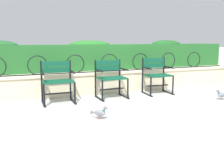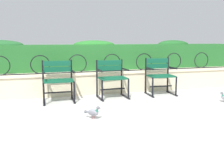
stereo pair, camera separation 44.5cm
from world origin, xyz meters
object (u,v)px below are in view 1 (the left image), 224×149
Objects in this scene: park_chair_right at (157,74)px; pigeon_near_chairs at (100,112)px; pigeon_far_side at (222,95)px; park_chair_centre at (111,77)px; park_chair_left at (57,80)px.

pigeon_near_chairs is at bearing -143.79° from park_chair_right.
pigeon_far_side is (2.83, 0.30, 0.00)m from pigeon_near_chairs.
park_chair_centre reaches higher than pigeon_far_side.
park_chair_centre is at bearing -179.86° from park_chair_right.
park_chair_centre is at bearing 0.80° from park_chair_left.
pigeon_far_side is (0.96, -1.07, -0.35)m from park_chair_right.
park_chair_right is (2.33, 0.02, -0.00)m from park_chair_left.
pigeon_near_chairs is at bearing -117.21° from park_chair_centre.
park_chair_centre is (1.16, 0.02, -0.00)m from park_chair_left.
park_chair_right is at bearing 0.14° from park_chair_centre.
park_chair_left is 3.47m from pigeon_far_side.
park_chair_right reaches higher than park_chair_centre.
park_chair_left is 2.33m from park_chair_right.
park_chair_right is at bearing 36.21° from pigeon_near_chairs.
park_chair_left reaches higher than pigeon_far_side.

